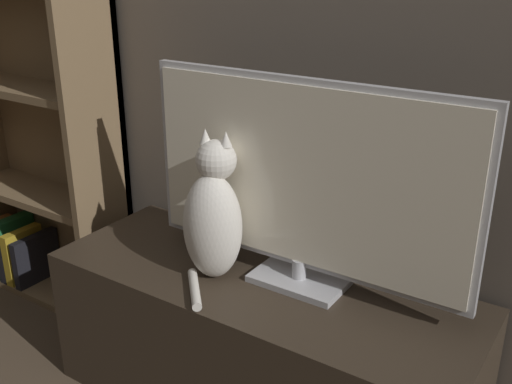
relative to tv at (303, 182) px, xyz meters
The scene contains 4 objects.
tv_stand 0.58m from the tv, 154.08° to the right, with size 1.35×0.50×0.49m.
tv is the anchor object (origin of this frame).
cat 0.29m from the tv, 157.58° to the right, with size 0.20×0.30×0.46m.
bookshelf 1.32m from the tv, behind, with size 0.79×0.28×1.83m.
Camera 1 is at (0.87, -0.40, 1.41)m, focal length 42.00 mm.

